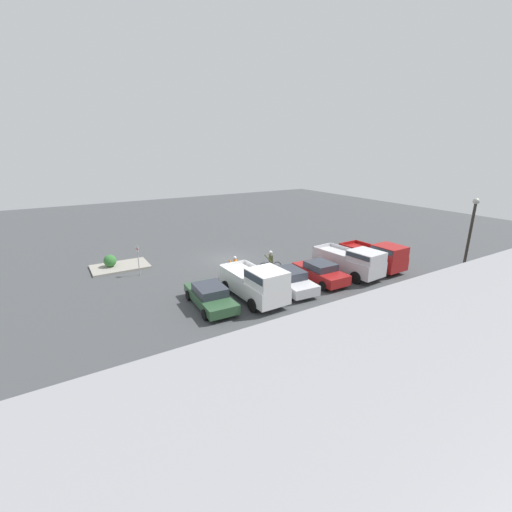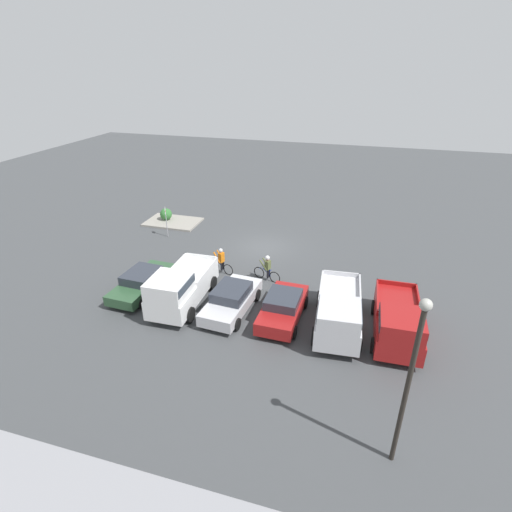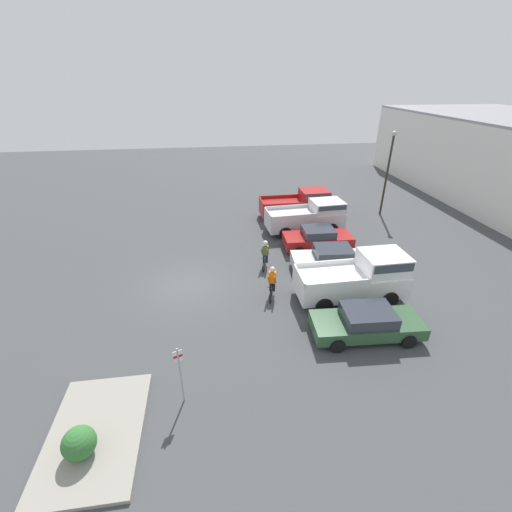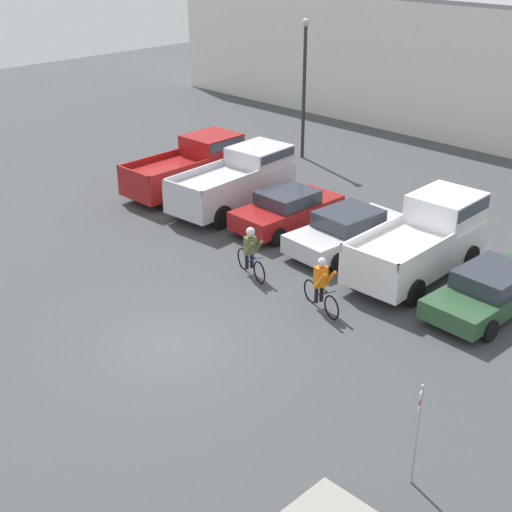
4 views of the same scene
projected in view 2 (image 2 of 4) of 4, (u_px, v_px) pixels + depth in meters
ground_plane at (263, 247)px, 28.79m from camera, size 80.00×80.00×0.00m
pickup_truck_0 at (398, 321)px, 18.82m from camera, size 2.36×5.29×2.17m
pickup_truck_1 at (339, 311)px, 19.47m from camera, size 2.58×5.56×2.20m
sedan_0 at (283, 307)px, 20.58m from camera, size 2.11×4.39×1.44m
sedan_1 at (232, 299)px, 21.27m from camera, size 2.29×4.72×1.44m
pickup_truck_2 at (180, 287)px, 21.40m from camera, size 2.39×5.39×2.37m
sedan_2 at (142, 282)px, 23.03m from camera, size 2.19×4.77×1.33m
cyclist_0 at (221, 260)px, 25.05m from camera, size 1.80×0.64×1.70m
cyclist_1 at (267, 267)px, 24.17m from camera, size 1.80×0.65×1.69m
fire_lane_sign at (166, 219)px, 29.85m from camera, size 0.13×0.29×2.40m
lamppost at (410, 374)px, 11.92m from camera, size 0.36×0.36×6.43m
curb_island at (173, 222)px, 33.00m from camera, size 4.34×2.87×0.15m
shrub at (166, 214)px, 33.07m from camera, size 0.97×0.97×0.97m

